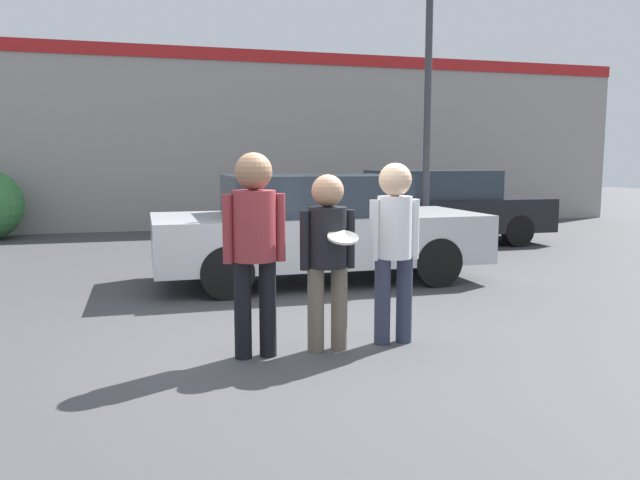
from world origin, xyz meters
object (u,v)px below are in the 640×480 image
object	(u,v)px
person_left	(254,235)
person_right	(394,238)
parked_car_far	(434,207)
street_lamp	(441,44)
parked_car_near	(317,227)
person_middle_with_frisbee	(328,248)

from	to	relation	value
person_left	person_right	xyz separation A→B (m)	(1.32, 0.06, -0.08)
parked_car_far	street_lamp	distance (m)	3.56
parked_car_far	parked_car_near	bearing A→B (deg)	-136.88
parked_car_near	person_middle_with_frisbee	bearing A→B (deg)	-104.03
parked_car_near	parked_car_far	size ratio (longest dim) A/B	1.01
parked_car_near	parked_car_far	world-z (taller)	parked_car_far
street_lamp	parked_car_near	bearing A→B (deg)	-153.11
person_middle_with_frisbee	street_lamp	bearing A→B (deg)	53.59
person_middle_with_frisbee	street_lamp	size ratio (longest dim) A/B	0.27
person_middle_with_frisbee	parked_car_far	distance (m)	7.65
parked_car_near	street_lamp	bearing A→B (deg)	26.89
person_middle_with_frisbee	street_lamp	world-z (taller)	street_lamp
person_right	parked_car_near	distance (m)	3.19
person_middle_with_frisbee	parked_car_far	bearing A→B (deg)	56.78
person_left	person_right	bearing A→B (deg)	2.70
street_lamp	person_left	bearing A→B (deg)	-131.43
person_right	parked_car_near	world-z (taller)	person_right
parked_car_near	parked_car_far	xyz separation A→B (m)	(3.38, 3.17, -0.01)
person_left	parked_car_far	distance (m)	8.05
person_left	parked_car_near	world-z (taller)	person_left
person_left	person_right	distance (m)	1.33
person_middle_with_frisbee	parked_car_near	bearing A→B (deg)	75.97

